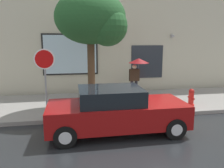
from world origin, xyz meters
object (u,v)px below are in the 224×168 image
object	(u,v)px
fire_hydrant	(191,97)
pedestrian_with_umbrella	(137,67)
stop_sign	(45,68)
parked_car	(116,111)
street_tree	(94,20)

from	to	relation	value
fire_hydrant	pedestrian_with_umbrella	world-z (taller)	pedestrian_with_umbrella
pedestrian_with_umbrella	stop_sign	world-z (taller)	stop_sign
parked_car	stop_sign	world-z (taller)	stop_sign
parked_car	pedestrian_with_umbrella	xyz separation A→B (m)	(1.76, 3.74, 0.93)
fire_hydrant	parked_car	bearing A→B (deg)	-152.33
street_tree	fire_hydrant	bearing A→B (deg)	-6.63
pedestrian_with_umbrella	street_tree	size ratio (longest dim) A/B	0.41
parked_car	fire_hydrant	size ratio (longest dim) A/B	5.88
street_tree	stop_sign	world-z (taller)	street_tree
fire_hydrant	pedestrian_with_umbrella	bearing A→B (deg)	135.18
parked_car	fire_hydrant	world-z (taller)	parked_car
stop_sign	pedestrian_with_umbrella	bearing A→B (deg)	24.04
pedestrian_with_umbrella	street_tree	distance (m)	3.27
fire_hydrant	street_tree	world-z (taller)	street_tree
fire_hydrant	stop_sign	distance (m)	6.08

